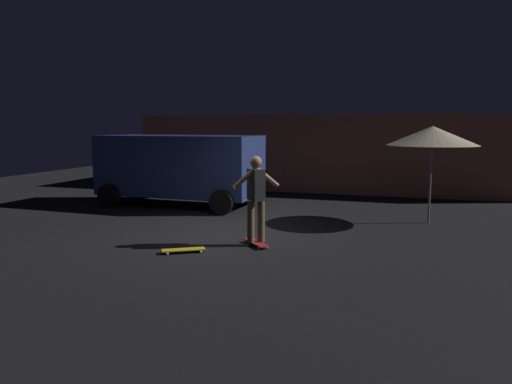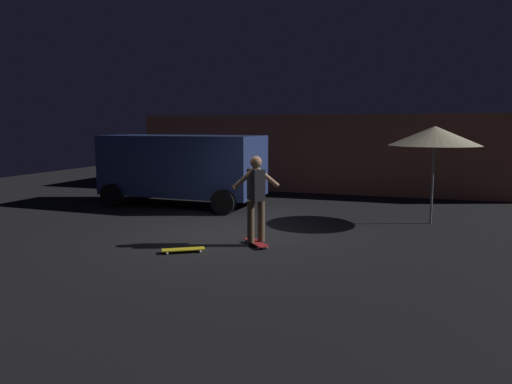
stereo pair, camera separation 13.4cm
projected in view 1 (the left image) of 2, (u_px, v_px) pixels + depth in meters
The scene contains 7 objects.
ground_plane at pixel (231, 236), 10.29m from camera, with size 28.00×28.00×0.00m, color black.
low_building at pixel (327, 151), 18.30m from camera, with size 13.40×3.93×2.68m.
parked_van at pixel (179, 166), 14.04m from camera, with size 4.66×2.32×2.03m.
patio_umbrella at pixel (432, 136), 11.32m from camera, with size 2.10×2.10×2.30m.
skateboard_ridden at pixel (256, 243), 9.43m from camera, with size 0.68×0.71×0.07m.
skateboard_spare at pixel (184, 250), 8.88m from camera, with size 0.77×0.58×0.07m.
skater at pixel (256, 193), 9.29m from camera, with size 0.78×0.74×1.67m.
Camera 1 is at (3.63, -9.40, 2.32)m, focal length 34.08 mm.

